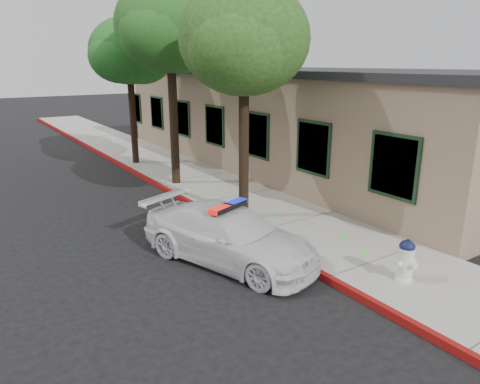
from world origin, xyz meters
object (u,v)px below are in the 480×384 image
object	(u,v)px
fire_hydrant	(406,260)
street_tree_far	(130,54)
street_tree_near	(245,44)
street_tree_mid	(170,31)
police_car	(229,235)
clapboard_building	(295,118)

from	to	relation	value
fire_hydrant	street_tree_far	bearing A→B (deg)	95.84
street_tree_near	street_tree_far	distance (m)	8.63
fire_hydrant	street_tree_mid	size ratio (longest dim) A/B	0.13
street_tree_near	street_tree_far	world-z (taller)	street_tree_near
fire_hydrant	police_car	bearing A→B (deg)	131.25
clapboard_building	street_tree_mid	world-z (taller)	street_tree_mid
street_tree_far	street_tree_mid	bearing A→B (deg)	-90.25
street_tree_near	street_tree_mid	bearing A→B (deg)	90.07
clapboard_building	street_tree_far	size ratio (longest dim) A/B	3.37
police_car	street_tree_near	world-z (taller)	street_tree_near
street_tree_near	clapboard_building	bearing A→B (deg)	38.88
police_car	street_tree_mid	size ratio (longest dim) A/B	0.67
police_car	street_tree_far	bearing A→B (deg)	60.45
street_tree_far	police_car	bearing A→B (deg)	-99.84
street_tree_mid	clapboard_building	bearing A→B (deg)	2.41
fire_hydrant	street_tree_near	xyz separation A→B (m)	(-0.52, 5.14, 4.35)
street_tree_near	street_tree_far	xyz separation A→B (m)	(0.01, 8.63, -0.14)
street_tree_near	street_tree_far	bearing A→B (deg)	89.92
clapboard_building	police_car	world-z (taller)	clapboard_building
police_car	fire_hydrant	size ratio (longest dim) A/B	5.32
fire_hydrant	street_tree_far	world-z (taller)	street_tree_far
police_car	street_tree_far	xyz separation A→B (m)	(1.85, 10.70, 4.16)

